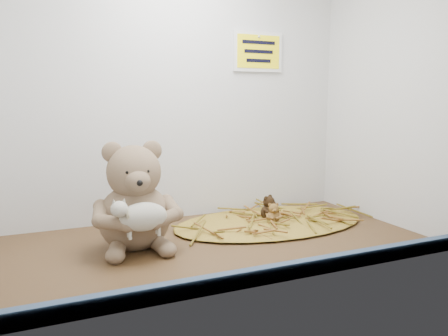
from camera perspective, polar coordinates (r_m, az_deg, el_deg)
name	(u,v)px	position (r cm, az deg, el deg)	size (l,w,h in cm)	color
alcove_shell	(195,77)	(122.73, -3.76, 11.81)	(120.40, 60.20, 90.40)	#3E2615
front_rail	(258,276)	(95.23, 4.42, -13.89)	(119.28, 2.20, 3.60)	#354965
straw_bed	(271,222)	(139.83, 6.11, -6.98)	(63.51, 36.88, 1.23)	brown
main_teddy	(134,195)	(116.08, -11.65, -3.51)	(22.78, 24.05, 28.25)	#7F694E
toy_lamb	(143,217)	(107.21, -10.48, -6.29)	(15.13, 9.23, 9.78)	beige
mini_teddy_tan	(273,212)	(136.68, 6.47, -5.72)	(5.09, 5.37, 6.31)	brown
mini_teddy_brown	(268,206)	(140.87, 5.81, -4.98)	(6.21, 6.55, 7.70)	black
wall_sign	(258,52)	(154.26, 4.45, 14.90)	(16.00, 1.20, 11.00)	#FFEA0D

